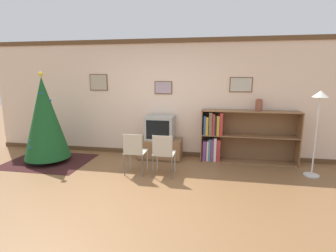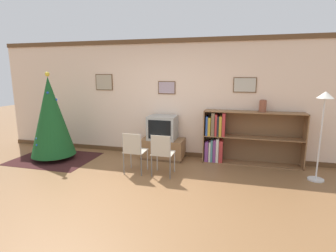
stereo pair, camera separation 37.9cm
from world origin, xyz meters
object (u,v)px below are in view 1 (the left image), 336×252
Objects in this scene: standing_lamp at (319,111)px; vase at (259,105)px; tv_console at (160,149)px; folding_chair_left at (134,151)px; television at (160,128)px; folding_chair_right at (163,152)px; bookshelf at (230,137)px; christmas_tree at (45,118)px.

vase is at bearing 146.53° from standing_lamp.
tv_console is 3.83× the size of vase.
television is at bearing 74.85° from folding_chair_left.
standing_lamp is at bearing 10.73° from folding_chair_right.
vase is 0.16× the size of standing_lamp.
tv_console is at bearing 105.12° from folding_chair_right.
folding_chair_left is 1.00× the size of folding_chair_right.
standing_lamp reaches higher than tv_console.
folding_chair_right is (0.57, 0.00, 0.00)m from folding_chair_left.
folding_chair_left is at bearing 180.00° from folding_chair_right.
tv_console is 1.11m from folding_chair_left.
standing_lamp reaches higher than bookshelf.
christmas_tree is 2.39× the size of folding_chair_left.
vase is at bearing 3.03° from television.
vase is (0.56, 0.01, 0.72)m from bookshelf.
bookshelf is 0.91m from vase.
christmas_tree is 2.02× the size of tv_console.
folding_chair_left is at bearing -9.97° from christmas_tree.
television is 1.58m from bookshelf.
folding_chair_left and folding_chair_right have the same top height.
folding_chair_right is 2.32m from vase.
television is 0.76× the size of folding_chair_right.
television is 0.76× the size of folding_chair_left.
christmas_tree is at bearing -178.35° from standing_lamp.
standing_lamp is (0.95, -0.63, -0.03)m from vase.
television is 1.11m from folding_chair_left.
bookshelf is 1.26× the size of standing_lamp.
television is at bearing -176.10° from bookshelf.
bookshelf is 1.78m from standing_lamp.
standing_lamp is (3.08, -0.52, 1.02)m from tv_console.
bookshelf is at bearing 3.80° from tv_console.
christmas_tree reaches higher than vase.
television reaches higher than tv_console.
standing_lamp reaches higher than television.
bookshelf is at bearing 41.98° from folding_chair_right.
television is (2.40, 0.67, -0.25)m from christmas_tree.
standing_lamp is (1.51, -0.62, 0.69)m from bookshelf.
tv_console is at bearing -177.04° from vase.
tv_console is 0.50m from television.
tv_console is (2.40, 0.68, -0.75)m from christmas_tree.
tv_console is 0.60× the size of standing_lamp.
vase is at bearing 25.68° from folding_chair_left.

